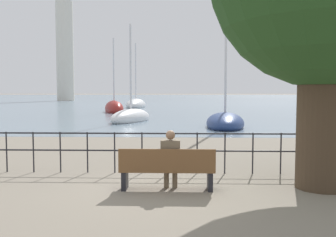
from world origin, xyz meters
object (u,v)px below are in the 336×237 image
Objects in this scene: park_bench at (167,170)px; seated_person_left at (170,157)px; sailboat_2 at (131,117)px; sailboat_0 at (225,122)px; sailboat_1 at (114,109)px; harbor_lighthouse at (65,45)px; sailboat_4 at (136,105)px.

seated_person_left is (0.07, 0.08, 0.25)m from park_bench.
park_bench is at bearing -131.51° from seated_person_left.
park_bench is at bearing -62.53° from sailboat_2.
sailboat_0 is 1.45× the size of sailboat_1.
harbor_lighthouse reaches higher than park_bench.
park_bench is at bearing -71.43° from harbor_lighthouse.
park_bench is 0.22× the size of sailboat_4.
harbor_lighthouse reaches higher than sailboat_2.
park_bench is 30.90m from sailboat_1.
sailboat_4 is at bearing 112.19° from sailboat_0.
sailboat_1 reaches higher than park_bench.
harbor_lighthouse is at bearing 120.48° from sailboat_4.
sailboat_1 is at bearing 102.35° from seated_person_left.
sailboat_2 is at bearing -93.43° from sailboat_1.
sailboat_2 is 0.25× the size of harbor_lighthouse.
harbor_lighthouse is at bearing 128.48° from sailboat_2.
sailboat_2 reaches higher than seated_person_left.
park_bench is 0.17× the size of sailboat_0.
park_bench is 43.24m from sailboat_4.
sailboat_2 is at bearing -82.59° from sailboat_4.
harbor_lighthouse is at bearing 108.57° from park_bench.
sailboat_2 is 69.09m from harbor_lighthouse.
seated_person_left is at bearing -71.37° from harbor_lighthouse.
sailboat_0 reaches higher than sailboat_1.
sailboat_2 is (-3.30, 18.36, -0.40)m from seated_person_left.
park_bench is 14.74m from sailboat_0.
sailboat_0 is 29.71m from sailboat_4.
seated_person_left is at bearing -80.80° from sailboat_4.
harbor_lighthouse is (-24.25, 63.35, 13.10)m from sailboat_2.
park_bench is at bearing -96.33° from sailboat_0.
sailboat_1 reaches higher than sailboat_2.
sailboat_2 is (-6.15, 4.00, -0.03)m from sailboat_0.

